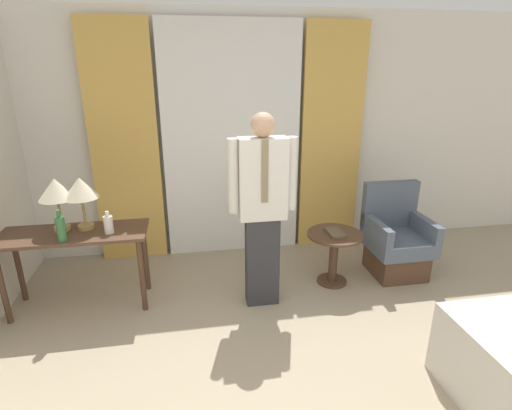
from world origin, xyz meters
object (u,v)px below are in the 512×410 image
Objects in this scene: table_lamp_left at (56,191)px; side_table at (334,249)px; person at (262,205)px; table_lamp_right at (81,190)px; bottle_near_edge at (61,228)px; desk at (75,244)px; bottle_by_lamp at (108,224)px; armchair at (396,242)px; book at (335,233)px.

table_lamp_left is 0.86× the size of side_table.
table_lamp_right is at bearing 168.78° from person.
desk is at bearing 79.03° from bottle_near_edge.
table_lamp_right is (0.20, 0.00, 0.00)m from table_lamp_left.
bottle_near_edge is at bearing -74.58° from table_lamp_left.
bottle_near_edge is at bearing -163.25° from bottle_by_lamp.
armchair is at bearing 12.16° from person.
table_lamp_left is 2.37× the size of bottle_by_lamp.
armchair is at bearing 1.64° from desk.
table_lamp_right is 0.38m from bottle_near_edge.
side_table is at bearing 3.71° from bottle_near_edge.
armchair is 0.77m from book.
table_lamp_left is at bearing 177.76° from book.
bottle_by_lamp is at bearing -178.94° from book.
table_lamp_right reaches higher than bottle_by_lamp.
table_lamp_right is at bearing -179.69° from armchair.
table_lamp_left is 1.79m from person.
bottle_by_lamp is at bearing -18.05° from table_lamp_left.
side_table is (2.47, 0.16, -0.48)m from bottle_near_edge.
side_table is 0.19m from book.
table_lamp_right is 2.37× the size of bottle_by_lamp.
desk is 1.33× the size of armchair.
table_lamp_right reaches higher than side_table.
person reaches higher than desk.
desk is at bearing 171.93° from person.
bottle_near_edge is 0.50× the size of side_table.
bottle_near_edge reaches higher than desk.
bottle_by_lamp is 2.88m from armchair.
book is at bearing -2.24° from table_lamp_left.
person is 0.90m from book.
armchair is 0.74m from side_table.
table_lamp_right is at bearing 0.00° from table_lamp_left.
person is at bearing -11.22° from table_lamp_right.
book is (2.46, 0.15, -0.29)m from bottle_near_edge.
person is (1.69, -0.06, 0.12)m from bottle_near_edge.
bottle_by_lamp reaches higher than desk.
book is (2.10, 0.04, -0.26)m from bottle_by_lamp.
desk is at bearing -143.69° from table_lamp_right.
table_lamp_right reaches higher than book.
book is (2.33, -0.10, -0.54)m from table_lamp_right.
desk is at bearing 179.75° from side_table.
bottle_by_lamp is at bearing -11.21° from desk.
book is (-0.73, -0.12, 0.21)m from armchair.
desk is 4.60× the size of bottle_near_edge.
armchair is at bearing 0.29° from table_lamp_left.
book is at bearing 3.39° from bottle_near_edge.
bottle_by_lamp is at bearing -176.89° from armchair.
table_lamp_right is 0.38m from bottle_by_lamp.
bottle_near_edge is (0.07, -0.24, -0.25)m from table_lamp_left.
bottle_by_lamp is 2.12m from book.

